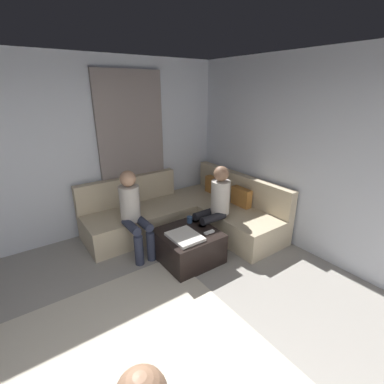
{
  "coord_description": "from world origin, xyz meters",
  "views": [
    {
      "loc": [
        1.35,
        -0.49,
        2.23
      ],
      "look_at": [
        -1.63,
        1.63,
        0.85
      ],
      "focal_mm": 25.79,
      "sensor_mm": 36.0,
      "label": 1
    }
  ],
  "objects_px": {
    "person_on_couch_side": "(133,210)",
    "coffee_mug": "(190,220)",
    "game_remote": "(209,232)",
    "ottoman": "(188,246)",
    "person_on_couch_back": "(215,203)",
    "sectional_couch": "(188,213)"
  },
  "relations": [
    {
      "from": "person_on_couch_side",
      "to": "coffee_mug",
      "type": "bearing_deg",
      "value": 151.75
    },
    {
      "from": "game_remote",
      "to": "person_on_couch_side",
      "type": "distance_m",
      "value": 1.08
    },
    {
      "from": "ottoman",
      "to": "coffee_mug",
      "type": "height_order",
      "value": "coffee_mug"
    },
    {
      "from": "person_on_couch_back",
      "to": "ottoman",
      "type": "bearing_deg",
      "value": 102.84
    },
    {
      "from": "game_remote",
      "to": "person_on_couch_back",
      "type": "bearing_deg",
      "value": 131.39
    },
    {
      "from": "coffee_mug",
      "to": "person_on_couch_back",
      "type": "xyz_separation_m",
      "value": [
        0.09,
        0.39,
        0.19
      ]
    },
    {
      "from": "sectional_couch",
      "to": "ottoman",
      "type": "height_order",
      "value": "sectional_couch"
    },
    {
      "from": "sectional_couch",
      "to": "game_remote",
      "type": "bearing_deg",
      "value": -17.95
    },
    {
      "from": "coffee_mug",
      "to": "person_on_couch_side",
      "type": "bearing_deg",
      "value": -118.25
    },
    {
      "from": "sectional_couch",
      "to": "person_on_couch_back",
      "type": "height_order",
      "value": "person_on_couch_back"
    },
    {
      "from": "game_remote",
      "to": "person_on_couch_back",
      "type": "distance_m",
      "value": 0.52
    },
    {
      "from": "ottoman",
      "to": "coffee_mug",
      "type": "bearing_deg",
      "value": 140.71
    },
    {
      "from": "sectional_couch",
      "to": "coffee_mug",
      "type": "relative_size",
      "value": 26.84
    },
    {
      "from": "sectional_couch",
      "to": "person_on_couch_side",
      "type": "xyz_separation_m",
      "value": [
        0.15,
        -1.02,
        0.38
      ]
    },
    {
      "from": "game_remote",
      "to": "person_on_couch_side",
      "type": "height_order",
      "value": "person_on_couch_side"
    },
    {
      "from": "sectional_couch",
      "to": "coffee_mug",
      "type": "height_order",
      "value": "sectional_couch"
    },
    {
      "from": "ottoman",
      "to": "coffee_mug",
      "type": "xyz_separation_m",
      "value": [
        -0.22,
        0.18,
        0.26
      ]
    },
    {
      "from": "ottoman",
      "to": "person_on_couch_back",
      "type": "distance_m",
      "value": 0.74
    },
    {
      "from": "sectional_couch",
      "to": "game_remote",
      "type": "distance_m",
      "value": 0.98
    },
    {
      "from": "game_remote",
      "to": "person_on_couch_back",
      "type": "height_order",
      "value": "person_on_couch_back"
    },
    {
      "from": "sectional_couch",
      "to": "ottoman",
      "type": "bearing_deg",
      "value": -35.05
    },
    {
      "from": "sectional_couch",
      "to": "ottoman",
      "type": "distance_m",
      "value": 0.9
    }
  ]
}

